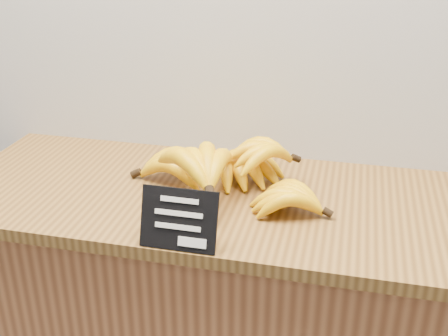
% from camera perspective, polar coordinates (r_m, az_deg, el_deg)
% --- Properties ---
extents(counter_top, '(1.36, 0.54, 0.03)m').
position_cam_1_polar(counter_top, '(1.34, 0.49, -3.20)').
color(counter_top, brown).
rests_on(counter_top, counter).
extents(chalkboard_sign, '(0.16, 0.05, 0.12)m').
position_cam_1_polar(chalkboard_sign, '(1.11, -4.63, -5.25)').
color(chalkboard_sign, black).
rests_on(chalkboard_sign, counter_top).
extents(banana_pile, '(0.50, 0.39, 0.13)m').
position_cam_1_polar(banana_pile, '(1.33, 0.10, 0.03)').
color(banana_pile, '#EFB909').
rests_on(banana_pile, counter_top).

